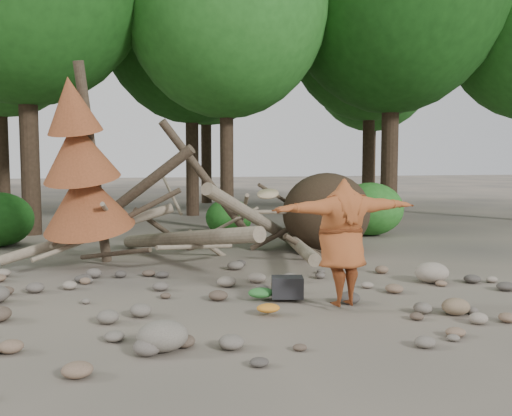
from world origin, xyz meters
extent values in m
plane|color=#514C44|center=(0.00, 0.00, 0.00)|extent=(120.00, 120.00, 0.00)
ellipsoid|color=#332619|center=(2.60, 4.30, 0.99)|extent=(2.20, 1.87, 1.98)
cylinder|color=gray|center=(-1.00, 3.70, 0.55)|extent=(2.61, 5.11, 1.08)
cylinder|color=gray|center=(0.80, 4.20, 0.90)|extent=(3.18, 3.71, 1.90)
cylinder|color=brown|center=(-2.20, 4.60, 1.40)|extent=(3.08, 1.91, 2.49)
cylinder|color=gray|center=(1.60, 3.50, 0.35)|extent=(1.13, 4.98, 0.43)
cylinder|color=brown|center=(-0.30, 4.80, 1.80)|extent=(2.39, 1.03, 2.89)
cylinder|color=gray|center=(-3.00, 4.00, 0.70)|extent=(3.71, 0.86, 1.20)
cylinder|color=#4C3F30|center=(-2.50, 3.50, 0.30)|extent=(1.52, 1.70, 0.49)
cylinder|color=gray|center=(0.20, 4.40, 0.80)|extent=(1.57, 0.85, 0.69)
cylinder|color=#4C3F30|center=(1.80, 4.90, 1.20)|extent=(1.92, 1.25, 1.10)
cylinder|color=gray|center=(-1.20, 4.20, 1.50)|extent=(0.37, 1.42, 0.85)
cylinder|color=#4C3F30|center=(2.20, 3.20, 0.15)|extent=(0.79, 2.54, 0.12)
cylinder|color=gray|center=(-0.80, 3.10, 0.45)|extent=(1.78, 1.11, 0.29)
cylinder|color=#4C3F30|center=(-2.90, 3.80, 2.20)|extent=(0.67, 1.13, 4.35)
cone|color=brown|center=(-3.06, 3.49, 1.50)|extent=(2.06, 2.13, 1.86)
cone|color=brown|center=(-3.16, 3.28, 2.50)|extent=(1.71, 1.78, 1.65)
cone|color=brown|center=(-3.26, 3.09, 3.40)|extent=(1.23, 1.30, 1.41)
cylinder|color=#38281C|center=(-5.00, 9.50, 4.48)|extent=(0.56, 0.56, 8.96)
cylinder|color=#38281C|center=(1.00, 9.20, 3.57)|extent=(0.44, 0.44, 7.14)
cylinder|color=#38281C|center=(7.00, 9.80, 4.72)|extent=(0.60, 0.60, 9.45)
cylinder|color=#38281C|center=(-6.50, 13.50, 3.78)|extent=(0.42, 0.42, 7.56)
cylinder|color=#38281C|center=(0.50, 14.20, 4.27)|extent=(0.52, 0.52, 8.54)
cylinder|color=#38281C|center=(8.00, 13.80, 4.06)|extent=(0.50, 0.50, 8.12)
ellipsoid|color=#23671E|center=(8.00, 13.80, 8.35)|extent=(7.42, 7.42, 8.91)
cylinder|color=#38281C|center=(2.00, 20.50, 4.38)|extent=(0.54, 0.54, 8.75)
ellipsoid|color=#2C7A26|center=(2.00, 20.50, 9.00)|extent=(8.00, 8.00, 10.00)
cylinder|color=#38281C|center=(11.00, 20.00, 3.92)|extent=(0.46, 0.46, 7.84)
ellipsoid|color=#23671E|center=(11.00, 20.00, 8.06)|extent=(7.17, 7.17, 8.60)
ellipsoid|color=#23671E|center=(0.80, 7.80, 0.56)|extent=(1.40, 1.40, 1.12)
ellipsoid|color=#2C7A26|center=(5.00, 7.00, 0.80)|extent=(2.00, 2.00, 1.60)
imported|color=#964822|center=(0.96, -0.81, 1.06)|extent=(2.46, 0.94, 1.95)
cylinder|color=tan|center=(-0.36, -1.35, 1.85)|extent=(0.30, 0.31, 0.16)
cube|color=black|center=(0.30, -0.09, 0.17)|extent=(0.57, 0.44, 0.34)
ellipsoid|color=#2B6D2D|center=(-0.12, 0.03, 0.08)|extent=(0.43, 0.36, 0.16)
ellipsoid|color=orange|center=(-0.23, -0.87, 0.06)|extent=(0.35, 0.29, 0.13)
ellipsoid|color=slate|center=(-1.87, -2.08, 0.19)|extent=(0.63, 0.56, 0.38)
ellipsoid|color=#806A50|center=(2.51, -1.48, 0.13)|extent=(0.42, 0.38, 0.25)
ellipsoid|color=gray|center=(3.33, 0.60, 0.19)|extent=(0.64, 0.58, 0.39)
camera|label=1|loc=(-2.33, -8.92, 2.35)|focal=40.00mm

